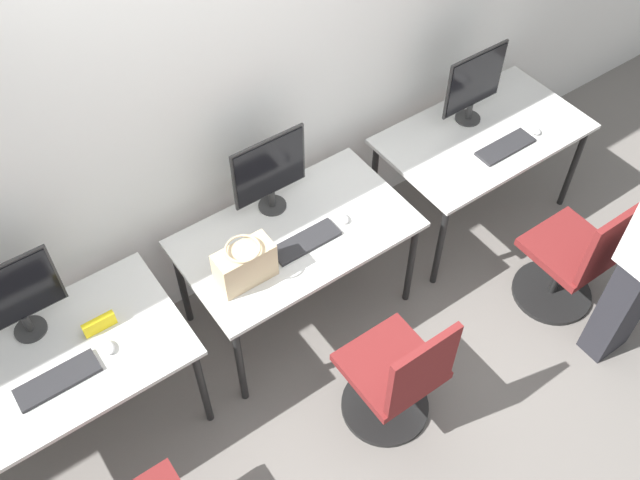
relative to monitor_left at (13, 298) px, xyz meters
The scene contains 18 objects.
ground_plane 1.79m from the monitor_left, 23.25° to the right, with size 20.00×20.00×0.00m, color slate.
wall_back 1.47m from the monitor_left, 10.94° to the left, with size 12.00×0.05×2.80m.
desk_left 0.40m from the monitor_left, 90.00° to the right, with size 1.26×0.73×0.71m.
monitor_left is the anchor object (origin of this frame).
keyboard_left 0.42m from the monitor_left, 90.00° to the right, with size 0.38×0.13×0.02m.
mouse_left 0.47m from the monitor_left, 50.40° to the right, with size 0.06×0.09×0.03m.
desk_center 1.44m from the monitor_left, ahead, with size 1.26×0.73×0.71m.
monitor_center 1.38m from the monitor_left, ahead, with size 0.44×0.16×0.48m.
keyboard_center 1.44m from the monitor_left, 12.89° to the right, with size 0.38×0.13×0.02m.
mouse_center 1.68m from the monitor_left, 10.33° to the right, with size 0.06×0.09×0.03m.
office_chair_center 1.87m from the monitor_left, 38.17° to the right, with size 0.48×0.48×0.91m.
desk_right 2.79m from the monitor_left, ahead, with size 1.26×0.73×0.71m.
monitor_right 2.76m from the monitor_left, ahead, with size 0.44×0.16×0.48m.
keyboard_right 2.80m from the monitor_left, ahead, with size 0.38×0.13×0.02m.
mouse_right 3.04m from the monitor_left, ahead, with size 0.06×0.09×0.03m.
office_chair_right 2.98m from the monitor_left, 21.96° to the right, with size 0.48×0.48×0.91m.
handbag 1.07m from the monitor_left, 18.52° to the right, with size 0.30×0.18×0.25m.
placard_left 0.40m from the monitor_left, 34.36° to the right, with size 0.16×0.03×0.08m.
Camera 1 is at (-1.33, -1.72, 3.59)m, focal length 40.00 mm.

